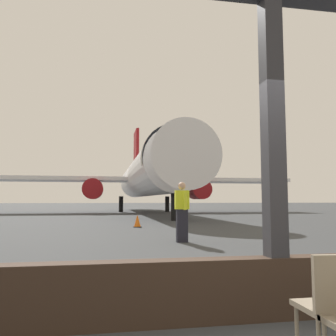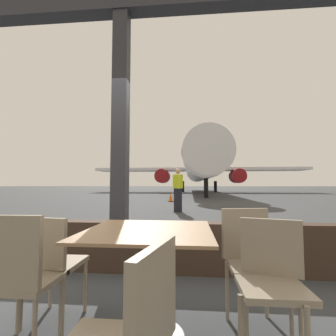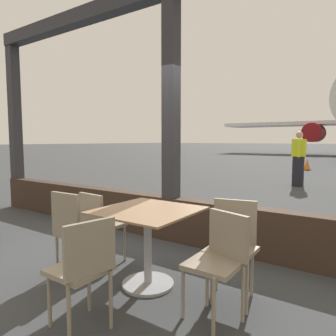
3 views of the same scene
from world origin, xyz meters
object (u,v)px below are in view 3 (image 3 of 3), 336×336
dining_table (148,237)px  cafe_chair_window_left (220,255)px  cafe_chair_side_extra (73,227)px  traffic_cone (307,165)px  cafe_chair_aisle_left (99,221)px  cafe_chair_aisle_right (233,240)px  cafe_chair_window_right (84,264)px  ground_crew_worker (299,158)px

dining_table → cafe_chair_window_left: 0.84m
cafe_chair_side_extra → cafe_chair_window_left: bearing=5.6°
dining_table → traffic_cone: size_ratio=1.60×
cafe_chair_aisle_left → cafe_chair_aisle_right: cafe_chair_aisle_right is taller
cafe_chair_window_left → cafe_chair_window_right: cafe_chair_window_right is taller
cafe_chair_aisle_left → ground_crew_worker: size_ratio=0.49×
cafe_chair_window_right → cafe_chair_aisle_left: 1.32m
dining_table → cafe_chair_window_right: size_ratio=1.03×
traffic_cone → cafe_chair_aisle_right: bearing=-82.8°
dining_table → cafe_chair_window_left: bearing=-7.4°
cafe_chair_aisle_right → traffic_cone: cafe_chair_aisle_right is taller
cafe_chair_aisle_right → traffic_cone: 13.81m
cafe_chair_aisle_right → cafe_chair_side_extra: (-1.59, -0.53, -0.01)m
cafe_chair_aisle_left → cafe_chair_window_left: bearing=-7.4°
cafe_chair_window_left → cafe_chair_aisle_left: (-1.64, 0.21, -0.01)m
dining_table → cafe_chair_aisle_right: size_ratio=1.01×
cafe_chair_window_right → ground_crew_worker: size_ratio=0.51×
cafe_chair_aisle_left → traffic_cone: 13.86m
cafe_chair_window_right → ground_crew_worker: (-0.26, 8.87, 0.37)m
cafe_chair_side_extra → ground_crew_worker: size_ratio=0.53×
cafe_chair_window_right → cafe_chair_aisle_left: size_ratio=1.04×
cafe_chair_window_right → ground_crew_worker: bearing=91.7°
cafe_chair_aisle_left → cafe_chair_side_extra: 0.37m
dining_table → cafe_chair_window_right: cafe_chair_window_right is taller
ground_crew_worker → cafe_chair_aisle_left: bearing=-94.6°
ground_crew_worker → dining_table: bearing=-88.7°
cafe_chair_aisle_right → ground_crew_worker: ground_crew_worker is taller
cafe_chair_aisle_left → ground_crew_worker: (0.63, 7.89, 0.39)m
cafe_chair_window_left → traffic_cone: size_ratio=1.52×
cafe_chair_side_extra → ground_crew_worker: 8.30m
cafe_chair_aisle_left → traffic_cone: bearing=90.6°
cafe_chair_window_left → cafe_chair_side_extra: size_ratio=0.94×
cafe_chair_aisle_left → traffic_cone: (-0.14, 13.86, -0.25)m
cafe_chair_window_right → dining_table: bearing=95.0°
cafe_chair_aisle_left → ground_crew_worker: 7.93m
cafe_chair_window_left → cafe_chair_side_extra: 1.64m
dining_table → cafe_chair_aisle_right: bearing=18.3°
dining_table → cafe_chair_window_right: 0.88m
cafe_chair_window_left → cafe_chair_aisle_left: cafe_chair_window_left is taller
cafe_chair_window_right → cafe_chair_aisle_right: bearing=57.9°
cafe_chair_aisle_right → cafe_chair_window_left: bearing=-83.8°
cafe_chair_aisle_right → cafe_chair_side_extra: cafe_chair_side_extra is taller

